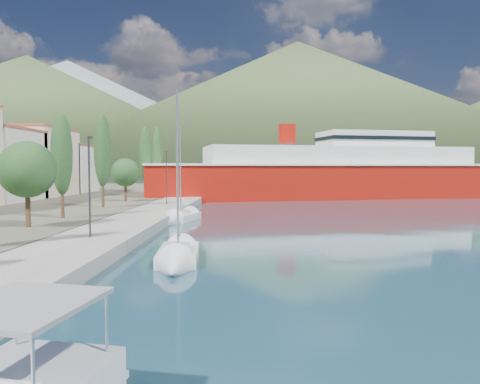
{
  "coord_description": "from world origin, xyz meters",
  "views": [
    {
      "loc": [
        0.76,
        -14.41,
        4.99
      ],
      "look_at": [
        0.0,
        14.0,
        3.5
      ],
      "focal_mm": 35.0,
      "sensor_mm": 36.0,
      "label": 1
    }
  ],
  "objects": [
    {
      "name": "ground",
      "position": [
        0.0,
        120.0,
        0.0
      ],
      "size": [
        1400.0,
        1400.0,
        0.0
      ],
      "primitive_type": "plane",
      "color": "#1A3C4C"
    },
    {
      "name": "quay",
      "position": [
        -9.0,
        26.0,
        0.4
      ],
      "size": [
        5.0,
        88.0,
        0.8
      ],
      "primitive_type": "cube",
      "color": "gray",
      "rests_on": "ground"
    },
    {
      "name": "hills_far",
      "position": [
        138.59,
        618.73,
        77.39
      ],
      "size": [
        1480.0,
        900.0,
        180.0
      ],
      "color": "gray",
      "rests_on": "ground"
    },
    {
      "name": "hills_near",
      "position": [
        98.04,
        372.5,
        49.18
      ],
      "size": [
        1010.0,
        520.0,
        115.0
      ],
      "color": "#42542E",
      "rests_on": "ground"
    },
    {
      "name": "tree_row",
      "position": [
        -15.36,
        31.31,
        5.88
      ],
      "size": [
        4.05,
        64.76,
        11.16
      ],
      "color": "#47301E",
      "rests_on": "land_strip"
    },
    {
      "name": "lamp_posts",
      "position": [
        -9.0,
        15.21,
        4.08
      ],
      "size": [
        0.15,
        44.93,
        6.06
      ],
      "color": "#2D2D33",
      "rests_on": "quay"
    },
    {
      "name": "sailboat_near",
      "position": [
        -3.07,
        8.76,
        0.27
      ],
      "size": [
        2.64,
        7.03,
        9.88
      ],
      "color": "silver",
      "rests_on": "ground"
    },
    {
      "name": "sailboat_mid",
      "position": [
        -6.26,
        27.71,
        0.28
      ],
      "size": [
        3.57,
        6.99,
        9.83
      ],
      "color": "silver",
      "rests_on": "ground"
    },
    {
      "name": "ferry",
      "position": [
        15.1,
        63.74,
        3.83
      ],
      "size": [
        64.78,
        27.86,
        12.59
      ],
      "color": "#9D1209",
      "rests_on": "ground"
    }
  ]
}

